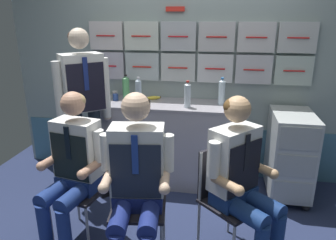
# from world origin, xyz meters

# --- Properties ---
(galley_bulkhead) EXTENTS (4.20, 0.14, 2.15)m
(galley_bulkhead) POSITION_xyz_m (0.01, 1.37, 1.09)
(galley_bulkhead) COLOR #93A4A2
(galley_bulkhead) RESTS_ON ground
(galley_counter) EXTENTS (1.54, 0.53, 0.92)m
(galley_counter) POSITION_xyz_m (-0.23, 1.09, 0.46)
(galley_counter) COLOR #AEAAB4
(galley_counter) RESTS_ON ground
(service_trolley) EXTENTS (0.40, 0.65, 0.90)m
(service_trolley) POSITION_xyz_m (1.06, 0.99, 0.48)
(service_trolley) COLOR black
(service_trolley) RESTS_ON ground
(folding_chair_left) EXTENTS (0.47, 0.47, 0.86)m
(folding_chair_left) POSITION_xyz_m (-0.76, 0.08, 0.54)
(folding_chair_left) COLOR #A8AAAF
(folding_chair_left) RESTS_ON ground
(crew_member_left) EXTENTS (0.51, 0.65, 1.28)m
(crew_member_left) POSITION_xyz_m (-0.79, -0.08, 0.71)
(crew_member_left) COLOR black
(crew_member_left) RESTS_ON ground
(folding_chair_center) EXTENTS (0.45, 0.45, 0.86)m
(folding_chair_center) POSITION_xyz_m (-0.24, -0.09, 0.54)
(folding_chair_center) COLOR #A8AAAF
(folding_chair_center) RESTS_ON ground
(crew_member_center) EXTENTS (0.53, 0.68, 1.33)m
(crew_member_center) POSITION_xyz_m (-0.22, -0.24, 0.75)
(crew_member_center) COLOR black
(crew_member_center) RESTS_ON ground
(folding_chair_near_trolley) EXTENTS (0.57, 0.57, 0.86)m
(folding_chair_near_trolley) POSITION_xyz_m (0.40, 0.06, 0.54)
(folding_chair_near_trolley) COLOR #A8AAAF
(folding_chair_near_trolley) RESTS_ON ground
(crew_member_near_trolley) EXTENTS (0.67, 0.65, 1.30)m
(crew_member_near_trolley) POSITION_xyz_m (0.51, -0.05, 0.72)
(crew_member_near_trolley) COLOR black
(crew_member_near_trolley) RESTS_ON ground
(crew_member_standing) EXTENTS (0.43, 0.42, 1.72)m
(crew_member_standing) POSITION_xyz_m (-0.98, 0.64, 1.03)
(crew_member_standing) COLOR black
(crew_member_standing) RESTS_ON ground
(water_bottle_short) EXTENTS (0.08, 0.08, 0.28)m
(water_bottle_short) POSITION_xyz_m (-0.71, 1.16, 1.06)
(water_bottle_short) COLOR #4E9A5C
(water_bottle_short) RESTS_ON galley_counter
(sparkling_bottle_green) EXTENTS (0.06, 0.06, 0.31)m
(sparkling_bottle_green) POSITION_xyz_m (-0.51, 0.92, 1.07)
(sparkling_bottle_green) COLOR silver
(sparkling_bottle_green) RESTS_ON galley_counter
(water_bottle_blue_cap) EXTENTS (0.07, 0.07, 0.29)m
(water_bottle_blue_cap) POSITION_xyz_m (0.34, 1.13, 1.06)
(water_bottle_blue_cap) COLOR silver
(water_bottle_blue_cap) RESTS_ON galley_counter
(water_bottle_tall) EXTENTS (0.07, 0.07, 0.28)m
(water_bottle_tall) POSITION_xyz_m (-0.01, 0.96, 1.05)
(water_bottle_tall) COLOR silver
(water_bottle_tall) RESTS_ON galley_counter
(coffee_cup_white) EXTENTS (0.07, 0.07, 0.07)m
(coffee_cup_white) POSITION_xyz_m (-0.61, 0.99, 0.96)
(coffee_cup_white) COLOR tan
(coffee_cup_white) RESTS_ON galley_counter
(paper_cup_tan) EXTENTS (0.06, 0.06, 0.08)m
(paper_cup_tan) POSITION_xyz_m (-0.87, 1.23, 0.96)
(paper_cup_tan) COLOR silver
(paper_cup_tan) RESTS_ON galley_counter
(paper_cup_blue) EXTENTS (0.06, 0.06, 0.07)m
(paper_cup_blue) POSITION_xyz_m (-0.82, 1.11, 0.96)
(paper_cup_blue) COLOR navy
(paper_cup_blue) RESTS_ON galley_counter
(snack_banana) EXTENTS (0.17, 0.10, 0.04)m
(snack_banana) POSITION_xyz_m (-0.42, 1.22, 0.94)
(snack_banana) COLOR yellow
(snack_banana) RESTS_ON galley_counter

